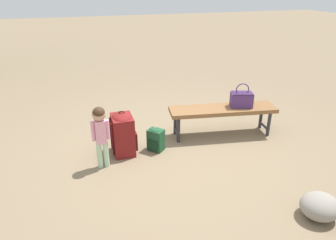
{
  "coord_description": "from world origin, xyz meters",
  "views": [
    {
      "loc": [
        1.3,
        3.54,
        2.14
      ],
      "look_at": [
        0.09,
        -0.0,
        0.45
      ],
      "focal_mm": 32.27,
      "sensor_mm": 36.0,
      "label": 1
    }
  ],
  "objects": [
    {
      "name": "park_bench",
      "position": [
        -0.83,
        -0.16,
        0.39
      ],
      "size": [
        1.65,
        0.68,
        0.45
      ],
      "color": "brown",
      "rests_on": "ground"
    },
    {
      "name": "ground_plane",
      "position": [
        0.0,
        0.0,
        0.0
      ],
      "size": [
        40.0,
        40.0,
        0.0
      ],
      "primitive_type": "plane",
      "color": "#7F6B51",
      "rests_on": "ground"
    },
    {
      "name": "child_standing",
      "position": [
        1.01,
        0.16,
        0.54
      ],
      "size": [
        0.22,
        0.17,
        0.82
      ],
      "color": "#B2D8B2",
      "rests_on": "ground"
    },
    {
      "name": "backpack_small",
      "position": [
        0.26,
        -0.03,
        0.18
      ],
      "size": [
        0.26,
        0.26,
        0.36
      ],
      "color": "#1E4C2D",
      "rests_on": "ground"
    },
    {
      "name": "handbag",
      "position": [
        -1.11,
        -0.11,
        0.58
      ],
      "size": [
        0.36,
        0.27,
        0.37
      ],
      "color": "#4C2D66",
      "rests_on": "park_bench"
    },
    {
      "name": "backpack_large",
      "position": [
        0.7,
        -0.11,
        0.31
      ],
      "size": [
        0.34,
        0.38,
        0.63
      ],
      "color": "maroon",
      "rests_on": "ground"
    },
    {
      "name": "trail_rock",
      "position": [
        -0.9,
        1.78,
        0.13
      ],
      "size": [
        0.39,
        0.36,
        0.25
      ],
      "color": "gray",
      "rests_on": "ground"
    }
  ]
}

